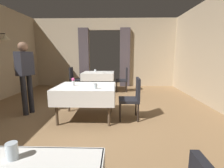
% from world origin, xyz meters
% --- Properties ---
extents(ground, '(10.08, 10.08, 0.00)m').
position_xyz_m(ground, '(0.00, 0.00, 0.00)').
color(ground, olive).
extents(wall_back, '(6.40, 0.27, 3.00)m').
position_xyz_m(wall_back, '(0.00, 4.18, 1.52)').
color(wall_back, tan).
rests_on(wall_back, ground).
extents(dining_table_mid, '(1.30, 1.06, 0.75)m').
position_xyz_m(dining_table_mid, '(-0.12, 0.21, 0.65)').
color(dining_table_mid, '#4C3D2D').
rests_on(dining_table_mid, ground).
extents(dining_table_far, '(1.21, 1.02, 0.75)m').
position_xyz_m(dining_table_far, '(-0.16, 3.00, 0.65)').
color(dining_table_far, '#4C3D2D').
rests_on(dining_table_far, ground).
extents(chair_mid_right, '(0.44, 0.44, 0.93)m').
position_xyz_m(chair_mid_right, '(0.91, 0.20, 0.52)').
color(chair_mid_right, black).
rests_on(chair_mid_right, ground).
extents(chair_far_left, '(0.44, 0.44, 0.93)m').
position_xyz_m(chair_far_left, '(-1.15, 3.12, 0.52)').
color(chair_far_left, black).
rests_on(chair_far_left, ground).
extents(chair_far_right, '(0.45, 0.44, 0.93)m').
position_xyz_m(chair_far_right, '(0.83, 2.99, 0.52)').
color(chair_far_right, black).
rests_on(chair_far_right, ground).
extents(glass_near_c, '(0.07, 0.07, 0.11)m').
position_xyz_m(glass_near_c, '(-0.13, -2.35, 0.81)').
color(glass_near_c, silver).
rests_on(glass_near_c, dining_table_near).
extents(flower_vase_mid, '(0.07, 0.07, 0.18)m').
position_xyz_m(flower_vase_mid, '(-0.40, 0.19, 0.85)').
color(flower_vase_mid, silver).
rests_on(flower_vase_mid, dining_table_mid).
extents(glass_mid_b, '(0.08, 0.08, 0.11)m').
position_xyz_m(glass_mid_b, '(0.13, -0.12, 0.81)').
color(glass_mid_b, silver).
rests_on(glass_mid_b, dining_table_mid).
extents(plate_far_a, '(0.23, 0.23, 0.01)m').
position_xyz_m(plate_far_a, '(0.25, 3.17, 0.76)').
color(plate_far_a, white).
rests_on(plate_far_a, dining_table_far).
extents(glass_far_b, '(0.08, 0.08, 0.09)m').
position_xyz_m(glass_far_b, '(-0.31, 3.20, 0.80)').
color(glass_far_b, silver).
rests_on(glass_far_b, dining_table_far).
extents(plate_far_c, '(0.21, 0.21, 0.01)m').
position_xyz_m(plate_far_c, '(0.05, 2.70, 0.76)').
color(plate_far_c, white).
rests_on(plate_far_c, dining_table_far).
extents(person_waiter_by_doorway, '(0.33, 0.41, 1.72)m').
position_xyz_m(person_waiter_by_doorway, '(-1.59, 0.44, 1.02)').
color(person_waiter_by_doorway, black).
rests_on(person_waiter_by_doorway, ground).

